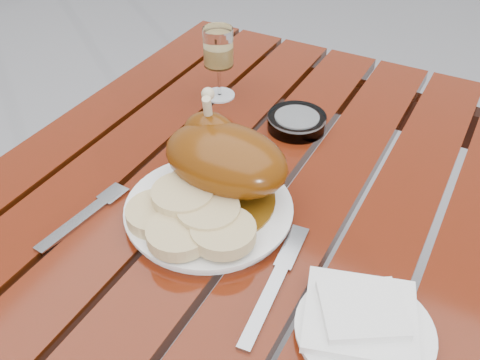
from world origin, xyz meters
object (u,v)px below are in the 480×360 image
dinner_plate (209,210)px  side_plate (364,331)px  wine_glass (219,64)px  table (226,354)px  ashtray (297,122)px

dinner_plate → side_plate: 0.29m
wine_glass → table: bearing=-59.4°
side_plate → ashtray: bearing=124.1°
dinner_plate → ashtray: ashtray is taller
table → dinner_plate: dinner_plate is taller
table → wine_glass: 0.56m
table → side_plate: (0.26, -0.11, 0.38)m
wine_glass → side_plate: size_ratio=0.86×
dinner_plate → ashtray: bearing=85.6°
wine_glass → dinner_plate: bearing=-62.5°
dinner_plate → side_plate: (0.27, -0.09, -0.00)m
dinner_plate → ashtray: (0.02, 0.27, 0.01)m
wine_glass → side_plate: bearing=-43.0°
wine_glass → side_plate: (0.43, -0.40, -0.06)m
table → side_plate: side_plate is taller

